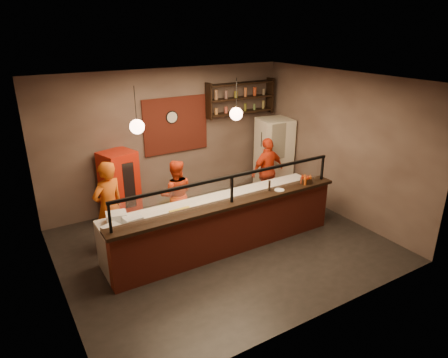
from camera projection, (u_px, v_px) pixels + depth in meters
floor at (223, 245)px, 7.91m from camera, size 6.00×6.00×0.00m
ceiling at (223, 81)px, 6.75m from camera, size 6.00×6.00×0.00m
wall_back at (168, 138)px, 9.32m from camera, size 6.00×0.00×6.00m
wall_left at (49, 205)px, 5.88m from camera, size 0.00×5.00×5.00m
wall_right at (340, 145)px, 8.78m from camera, size 0.00×5.00×5.00m
wall_front at (320, 224)px, 5.33m from camera, size 6.00×0.00×6.00m
brick_patch at (176, 125)px, 9.29m from camera, size 1.60×0.04×1.30m
service_counter at (231, 229)px, 7.49m from camera, size 4.60×0.25×1.00m
counter_ledge at (232, 203)px, 7.29m from camera, size 4.70×0.37×0.06m
worktop_cabinet at (218, 222)px, 7.91m from camera, size 4.60×0.75×0.85m
worktop at (218, 201)px, 7.75m from camera, size 4.60×0.75×0.05m
sneeze_guard at (232, 186)px, 7.17m from camera, size 4.50×0.05×0.52m
wall_shelving at (241, 98)px, 9.81m from camera, size 1.84×0.28×0.85m
wall_clock at (172, 117)px, 9.16m from camera, size 0.30×0.04×0.30m
pendant_left at (137, 127)px, 6.42m from camera, size 0.24×0.24×0.77m
pendant_right at (236, 114)px, 7.34m from camera, size 0.24×0.24×0.77m
cook_left at (109, 207)px, 7.48m from camera, size 0.76×0.64×1.78m
cook_mid at (176, 195)px, 8.37m from camera, size 0.89×0.80×1.51m
cook_right at (267, 171)px, 9.56m from camera, size 0.99×0.49×1.62m
fridge at (274, 155)px, 10.26m from camera, size 0.91×0.87×1.90m
red_cooler at (120, 187)px, 8.69m from camera, size 0.83×0.79×1.58m
pizza_dough at (209, 205)px, 7.52m from camera, size 0.62×0.62×0.01m
prep_tub_a at (133, 221)px, 6.76m from camera, size 0.33×0.28×0.15m
prep_tub_b at (116, 217)px, 6.87m from camera, size 0.39×0.33×0.17m
prep_tub_c at (111, 230)px, 6.49m from camera, size 0.34×0.31×0.14m
rolling_pin at (179, 210)px, 7.26m from camera, size 0.40×0.08×0.07m
condiment_caddy at (306, 181)px, 8.11m from camera, size 0.24×0.21×0.11m
pepper_mill at (269, 185)px, 7.76m from camera, size 0.06×0.06×0.20m
small_plate at (279, 190)px, 7.79m from camera, size 0.23×0.23×0.01m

